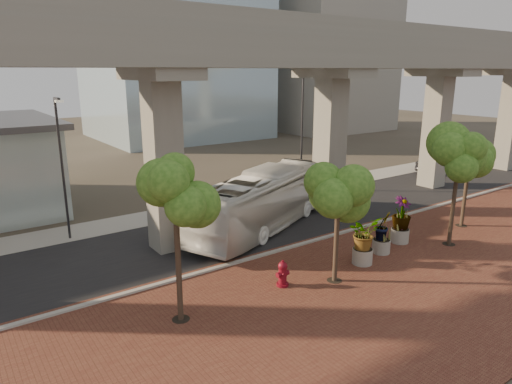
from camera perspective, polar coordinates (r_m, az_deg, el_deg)
ground at (r=27.05m, az=2.61°, el=-5.54°), size 160.00×160.00×0.00m
brick_plaza at (r=21.83m, az=15.88°, el=-11.28°), size 70.00×13.00×0.06m
asphalt_road at (r=28.55m, az=0.14°, el=-4.36°), size 90.00×8.00×0.04m
curb_strip at (r=25.59m, az=5.38°, el=-6.64°), size 70.00×0.25×0.16m
far_sidewalk at (r=32.96m, az=-5.43°, el=-1.74°), size 90.00×3.00×0.06m
transit_viaduct at (r=27.03m, az=0.15°, el=10.33°), size 72.00×5.60×12.40m
midrise_block at (r=77.54m, az=8.81°, el=16.68°), size 18.00×16.00×24.00m
transit_bus at (r=27.78m, az=0.95°, el=-1.12°), size 12.84×7.89×3.55m
parked_car at (r=47.08m, az=21.60°, el=3.26°), size 4.76×1.90×1.53m
fire_hydrant at (r=20.81m, az=3.35°, el=-10.14°), size 0.61×0.55×1.23m
planter_front at (r=23.31m, az=13.31°, el=-5.30°), size 2.24×2.24×2.47m
planter_right at (r=26.72m, az=17.73°, el=-2.76°), size 2.47×2.47×2.64m
planter_left at (r=24.96m, az=15.54°, el=-4.34°), size 2.09×2.09×2.29m
street_tree_far_west at (r=16.82m, az=-10.06°, el=-0.88°), size 3.39×3.39×6.46m
street_tree_near_west at (r=20.36m, az=10.27°, el=-0.31°), size 3.54×3.54×5.76m
street_tree_near_east at (r=26.62m, az=24.00°, el=3.81°), size 3.58×3.58×6.51m
street_tree_far_east at (r=30.35m, az=25.19°, el=4.35°), size 3.12×3.12×6.01m
streetlamp_west at (r=27.42m, az=-23.11°, el=3.75°), size 0.40×1.17×8.05m
streetlamp_east at (r=36.28m, az=5.91°, el=8.35°), size 0.45×1.33×9.15m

